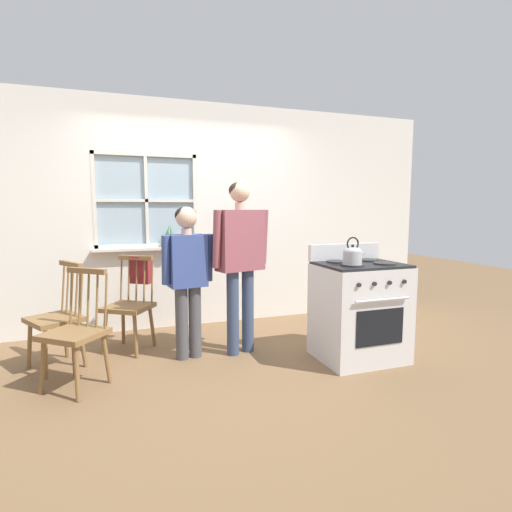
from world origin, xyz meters
TOP-DOWN VIEW (x-y plane):
  - ground_plane at (0.00, 0.00)m, footprint 16.00×16.00m
  - wall_back at (0.03, 1.40)m, footprint 6.40×0.16m
  - chair_by_window at (-0.80, 0.69)m, footprint 0.57×0.57m
  - chair_near_wall at (-1.43, 0.44)m, footprint 0.56×0.56m
  - chair_center_cluster at (-1.23, -0.08)m, footprint 0.58×0.58m
  - person_elderly_left at (-0.27, 0.27)m, footprint 0.50×0.26m
  - person_teen_center at (0.24, 0.24)m, footprint 0.62×0.32m
  - stove at (1.27, -0.28)m, footprint 0.78×0.68m
  - kettle at (1.09, -0.41)m, footprint 0.21×0.17m
  - potted_plant at (-0.30, 1.31)m, footprint 0.15×0.15m
  - handbag at (-0.66, 0.89)m, footprint 0.25×0.25m

SIDE VIEW (x-z plane):
  - ground_plane at x=0.00m, z-range 0.00..0.00m
  - chair_by_window at x=-0.80m, z-range -0.03..0.92m
  - chair_near_wall at x=-1.43m, z-range -0.03..0.92m
  - chair_center_cluster at x=-1.23m, z-range -0.03..0.92m
  - stove at x=1.27m, z-range -0.07..1.01m
  - handbag at x=-0.66m, z-range 0.63..0.93m
  - person_elderly_left at x=-0.27m, z-range 0.15..1.60m
  - kettle at x=1.09m, z-range 0.90..1.15m
  - person_teen_center at x=0.24m, z-range 0.18..1.87m
  - potted_plant at x=-0.30m, z-range 0.93..1.20m
  - wall_back at x=0.03m, z-range -0.01..2.69m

